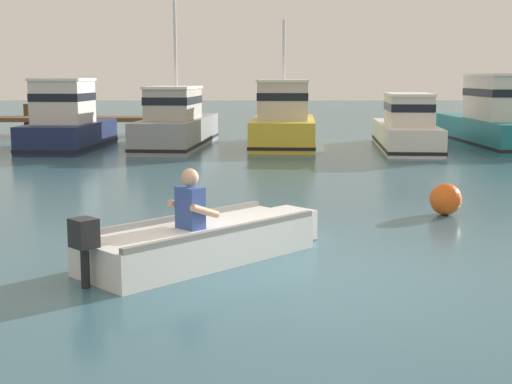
% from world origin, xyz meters
% --- Properties ---
extents(ground_plane, '(120.00, 120.00, 0.00)m').
position_xyz_m(ground_plane, '(0.00, 0.00, 0.00)').
color(ground_plane, '#386070').
extents(wooden_dock, '(11.30, 1.64, 1.29)m').
position_xyz_m(wooden_dock, '(-9.85, 19.74, 0.65)').
color(wooden_dock, brown).
rests_on(wooden_dock, ground).
extents(rowboat_with_person, '(3.07, 3.06, 1.19)m').
position_xyz_m(rowboat_with_person, '(-1.30, 0.83, 0.25)').
color(rowboat_with_person, white).
rests_on(rowboat_with_person, ground).
extents(moored_boat_navy, '(2.26, 4.62, 2.24)m').
position_xyz_m(moored_boat_navy, '(-6.59, 14.32, 0.82)').
color(moored_boat_navy, '#19234C').
rests_on(moored_boat_navy, ground).
extents(moored_boat_grey, '(2.39, 6.34, 4.93)m').
position_xyz_m(moored_boat_grey, '(-3.24, 15.20, 0.75)').
color(moored_boat_grey, gray).
rests_on(moored_boat_grey, ground).
extents(moored_boat_yellow, '(2.37, 5.36, 4.10)m').
position_xyz_m(moored_boat_yellow, '(0.26, 15.40, 0.81)').
color(moored_boat_yellow, gold).
rests_on(moored_boat_yellow, ground).
extents(moored_boat_white, '(2.19, 6.07, 1.78)m').
position_xyz_m(moored_boat_white, '(4.16, 14.61, 0.66)').
color(moored_boat_white, white).
rests_on(moored_boat_white, ground).
extents(moored_boat_teal, '(1.75, 6.71, 2.38)m').
position_xyz_m(moored_boat_teal, '(7.05, 15.37, 0.87)').
color(moored_boat_teal, '#1E727A').
rests_on(moored_boat_teal, ground).
extents(mooring_buoy, '(0.53, 0.53, 0.53)m').
position_xyz_m(mooring_buoy, '(2.55, 3.75, 0.27)').
color(mooring_buoy, '#E55919').
rests_on(mooring_buoy, ground).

